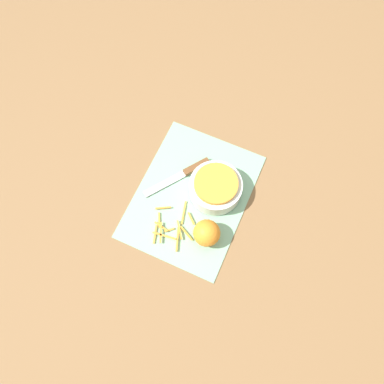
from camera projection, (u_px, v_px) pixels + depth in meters
The scene contains 6 objects.
ground_plane at pixel (192, 196), 1.17m from camera, with size 4.00×4.00×0.00m, color olive.
cutting_board at pixel (192, 196), 1.17m from camera, with size 0.44×0.33×0.01m.
bowl_speckled at pixel (216, 187), 1.14m from camera, with size 0.16×0.16×0.07m.
knife at pixel (188, 171), 1.19m from camera, with size 0.20×0.15×0.02m.
orange_left at pixel (207, 233), 1.08m from camera, with size 0.08×0.08×0.08m.
peel_pile at pixel (171, 227), 1.12m from camera, with size 0.16×0.15×0.01m.
Camera 1 is at (0.37, 0.17, 1.10)m, focal length 35.00 mm.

